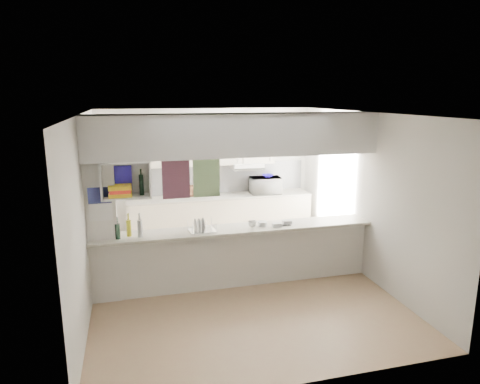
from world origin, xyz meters
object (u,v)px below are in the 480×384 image
object	(u,v)px
microwave	(266,185)
wine_bottles	(129,229)
bowl	(267,176)
dish_rack	(202,226)

from	to	relation	value
microwave	wine_bottles	world-z (taller)	wine_bottles
bowl	wine_bottles	world-z (taller)	bowl
bowl	dish_rack	xyz separation A→B (m)	(-1.68, -2.08, -0.28)
bowl	dish_rack	size ratio (longest dim) A/B	0.55
microwave	bowl	bearing A→B (deg)	-170.07
bowl	dish_rack	distance (m)	2.69
microwave	wine_bottles	xyz separation A→B (m)	(-2.66, -2.11, -0.04)
bowl	microwave	bearing A→B (deg)	-173.75
bowl	wine_bottles	bearing A→B (deg)	-141.98
dish_rack	microwave	bearing A→B (deg)	46.52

